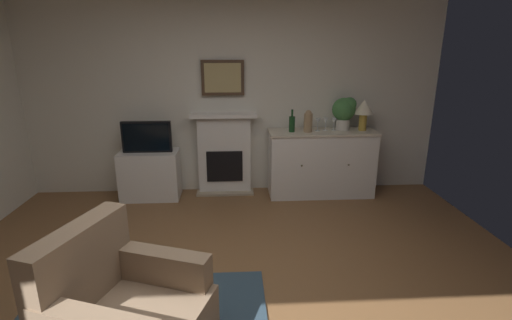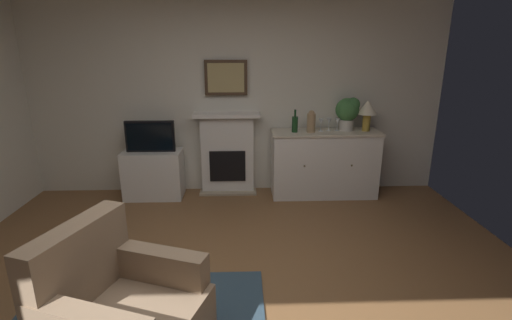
{
  "view_description": "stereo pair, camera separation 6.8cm",
  "coord_description": "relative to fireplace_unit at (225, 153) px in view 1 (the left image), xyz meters",
  "views": [
    {
      "loc": [
        0.01,
        -2.41,
        1.93
      ],
      "look_at": [
        0.2,
        0.66,
        1.0
      ],
      "focal_mm": 26.39,
      "sensor_mm": 36.0,
      "label": 1
    },
    {
      "loc": [
        0.08,
        -2.41,
        1.93
      ],
      "look_at": [
        0.2,
        0.66,
        1.0
      ],
      "focal_mm": 26.39,
      "sensor_mm": 36.0,
      "label": 2
    }
  ],
  "objects": [
    {
      "name": "potted_plant_small",
      "position": [
        1.57,
        -0.13,
        0.59
      ],
      "size": [
        0.3,
        0.3,
        0.43
      ],
      "color": "beige",
      "rests_on": "sideboard_cabinet"
    },
    {
      "name": "table_lamp",
      "position": [
        1.81,
        -0.18,
        0.61
      ],
      "size": [
        0.26,
        0.26,
        0.4
      ],
      "color": "#B79338",
      "rests_on": "sideboard_cabinet"
    },
    {
      "name": "wine_glass_right",
      "position": [
        1.44,
        -0.15,
        0.45
      ],
      "size": [
        0.07,
        0.07,
        0.16
      ],
      "color": "silver",
      "rests_on": "sideboard_cabinet"
    },
    {
      "name": "sideboard_cabinet",
      "position": [
        1.29,
        -0.18,
        -0.11
      ],
      "size": [
        1.4,
        0.49,
        0.88
      ],
      "color": "white",
      "rests_on": "ground_plane"
    },
    {
      "name": "tv_set",
      "position": [
        -0.97,
        -0.19,
        0.28
      ],
      "size": [
        0.62,
        0.07,
        0.4
      ],
      "color": "black",
      "rests_on": "tv_cabinet"
    },
    {
      "name": "fireplace_unit",
      "position": [
        0.0,
        0.0,
        0.0
      ],
      "size": [
        0.87,
        0.3,
        1.1
      ],
      "color": "white",
      "rests_on": "ground_plane"
    },
    {
      "name": "wine_bottle",
      "position": [
        0.87,
        -0.21,
        0.44
      ],
      "size": [
        0.08,
        0.08,
        0.29
      ],
      "color": "#193F1E",
      "rests_on": "sideboard_cabinet"
    },
    {
      "name": "ground_plane",
      "position": [
        0.12,
        -2.5,
        -0.6
      ],
      "size": [
        5.53,
        5.32,
        0.1
      ],
      "primitive_type": "cube",
      "color": "brown",
      "rests_on": "ground"
    },
    {
      "name": "tv_cabinet",
      "position": [
        -0.97,
        -0.16,
        -0.23
      ],
      "size": [
        0.75,
        0.42,
        0.63
      ],
      "color": "white",
      "rests_on": "ground_plane"
    },
    {
      "name": "wall_rear",
      "position": [
        0.12,
        0.13,
        0.82
      ],
      "size": [
        5.53,
        0.06,
        2.73
      ],
      "primitive_type": "cube",
      "color": "silver",
      "rests_on": "ground_plane"
    },
    {
      "name": "vase_decorative",
      "position": [
        1.08,
        -0.23,
        0.47
      ],
      "size": [
        0.11,
        0.11,
        0.28
      ],
      "color": "#9E7F5B",
      "rests_on": "sideboard_cabinet"
    },
    {
      "name": "wine_glass_center",
      "position": [
        1.33,
        -0.14,
        0.45
      ],
      "size": [
        0.07,
        0.07,
        0.16
      ],
      "color": "silver",
      "rests_on": "sideboard_cabinet"
    },
    {
      "name": "armchair",
      "position": [
        -0.55,
        -2.96,
        -0.17
      ],
      "size": [
        1.02,
        0.99,
        0.92
      ],
      "color": "#8C7259",
      "rests_on": "ground_plane"
    },
    {
      "name": "framed_picture",
      "position": [
        0.0,
        0.05,
        1.0
      ],
      "size": [
        0.55,
        0.04,
        0.45
      ],
      "color": "#473323"
    },
    {
      "name": "wine_glass_left",
      "position": [
        1.22,
        -0.17,
        0.45
      ],
      "size": [
        0.07,
        0.07,
        0.16
      ],
      "color": "silver",
      "rests_on": "sideboard_cabinet"
    }
  ]
}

